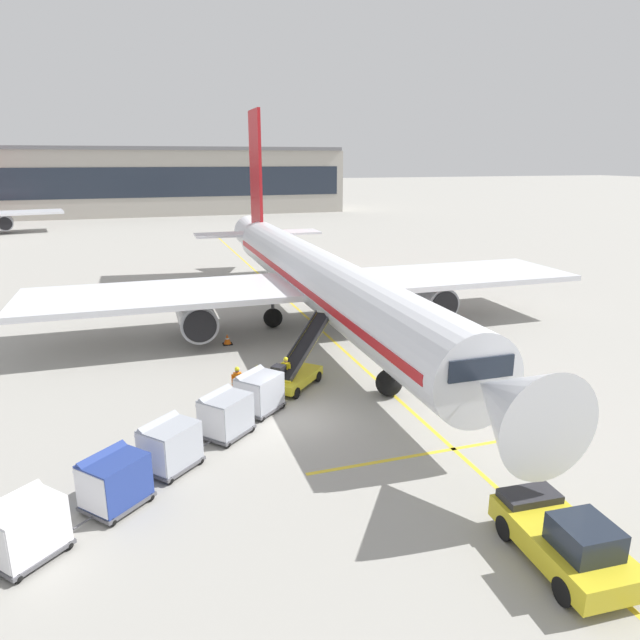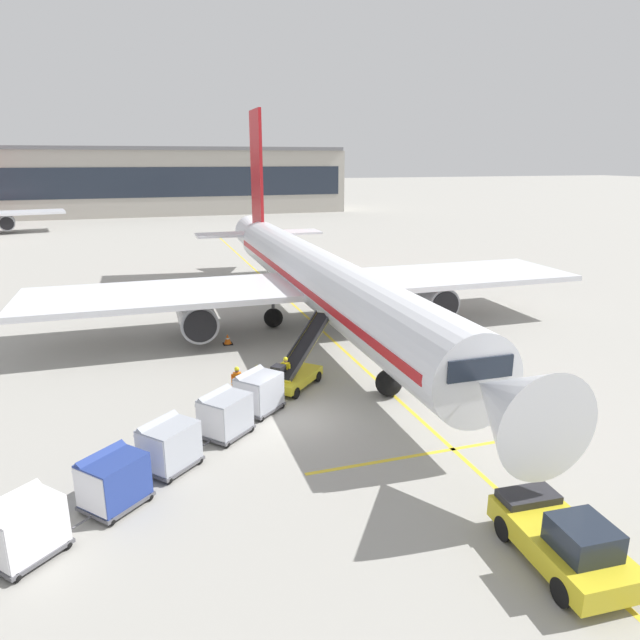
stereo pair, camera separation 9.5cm
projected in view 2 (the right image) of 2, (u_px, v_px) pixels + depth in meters
The scene contains 16 objects.
ground_plane at pixel (298, 420), 25.22m from camera, with size 600.00×600.00×0.00m, color #9E9B93.
parked_airplane at pixel (316, 277), 38.08m from camera, with size 37.22×47.19×15.60m.
belt_loader at pixel (296, 369), 28.84m from camera, with size 4.53×4.63×3.20m.
baggage_cart_lead at pixel (258, 391), 25.83m from camera, with size 2.57×2.53×1.91m.
baggage_cart_second at pixel (224, 414), 23.57m from camera, with size 2.57×2.53×1.91m.
baggage_cart_third at pixel (168, 444), 21.04m from camera, with size 2.57×2.53×1.91m.
baggage_cart_fourth at pixel (113, 480), 18.73m from camera, with size 2.57×2.53×1.91m.
baggage_cart_fifth at pixel (23, 527), 16.34m from camera, with size 2.57×2.53×1.91m.
pushback_tug at pixel (564, 540), 16.02m from camera, with size 2.33×4.50×1.83m.
ground_crew_by_loader at pixel (258, 380), 27.11m from camera, with size 0.43×0.45×1.74m.
ground_crew_by_carts at pixel (237, 381), 26.97m from camera, with size 0.57×0.29×1.74m.
ground_crew_marshaller at pixel (286, 371), 28.29m from camera, with size 0.44×0.44×1.74m.
safety_cone_engine_keepout at pixel (228, 339), 35.42m from camera, with size 0.59×0.59×0.68m.
apron_guidance_line_lead_in at pixel (322, 331), 38.26m from camera, with size 0.20×110.00×0.01m.
apron_guidance_line_stop_bar at pixel (449, 450), 22.65m from camera, with size 12.00×0.20×0.01m.
terminal_building at pixel (114, 181), 116.05m from camera, with size 93.96×18.82×13.43m.
Camera 2 is at (-6.08, -22.23, 11.22)m, focal length 31.85 mm.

